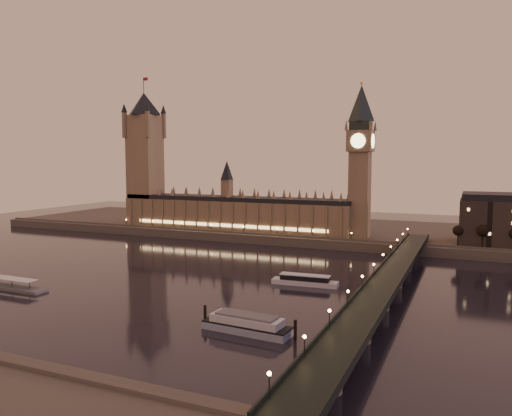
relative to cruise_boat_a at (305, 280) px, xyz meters
The scene contains 11 objects.
ground 53.51m from the cruise_boat_a, behind, with size 700.00×700.00×0.00m, color black.
far_embankment 160.70m from the cruise_boat_a, 98.28° to the left, with size 560.00×130.00×6.00m, color #423D35.
palace_of_westminster 149.36m from the cruise_boat_a, 129.03° to the left, with size 180.00×26.62×52.00m.
victoria_tower 217.37m from the cruise_boat_a, 146.40° to the left, with size 31.68×31.68×118.00m.
big_ben 130.55m from the cruise_boat_a, 89.57° to the left, with size 17.68×17.68×104.00m.
westminster_bridge 39.08m from the cruise_boat_a, ahead, with size 13.20×260.00×15.30m.
bare_tree_0 121.08m from the cruise_boat_a, 58.87° to the left, with size 6.19×6.19×12.58m.
bare_tree_1 130.35m from the cruise_boat_a, 52.61° to the left, with size 6.19×6.19×12.58m.
cruise_boat_a is the anchor object (origin of this frame).
moored_barge 69.47m from the cruise_boat_a, 88.57° to the right, with size 36.22×11.15×6.66m.
pontoon_pier 138.31m from the cruise_boat_a, 154.03° to the right, with size 44.96×7.49×11.99m.
Camera 1 is at (123.90, -213.92, 58.77)m, focal length 35.00 mm.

